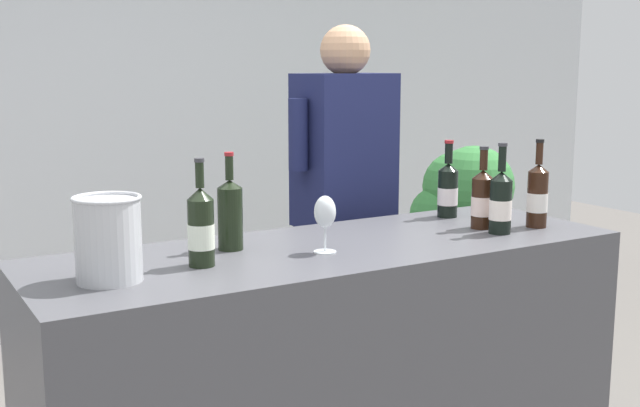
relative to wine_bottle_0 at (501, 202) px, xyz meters
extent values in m
cube|color=silver|center=(-0.63, 2.74, 0.27)|extent=(8.00, 0.10, 2.80)
cube|color=#4C4C51|center=(-0.63, 0.14, -0.62)|extent=(2.06, 0.70, 1.02)
cylinder|color=black|center=(0.00, 0.00, -0.02)|extent=(0.08, 0.08, 0.20)
cone|color=black|center=(0.00, 0.00, 0.10)|extent=(0.08, 0.08, 0.03)
cylinder|color=black|center=(0.00, 0.00, 0.16)|extent=(0.03, 0.03, 0.09)
cylinder|color=#333338|center=(0.00, 0.00, 0.21)|extent=(0.03, 0.03, 0.01)
cylinder|color=white|center=(0.00, 0.00, -0.03)|extent=(0.08, 0.08, 0.07)
cylinder|color=black|center=(-0.95, 0.26, -0.01)|extent=(0.08, 0.08, 0.21)
cone|color=black|center=(-0.95, 0.26, 0.11)|extent=(0.08, 0.08, 0.03)
cylinder|color=black|center=(-0.95, 0.26, 0.16)|extent=(0.03, 0.03, 0.08)
cylinder|color=maroon|center=(-0.95, 0.26, 0.21)|extent=(0.03, 0.03, 0.01)
cylinder|color=black|center=(0.04, 0.35, -0.02)|extent=(0.08, 0.08, 0.19)
cone|color=black|center=(0.04, 0.35, 0.09)|extent=(0.08, 0.08, 0.03)
cylinder|color=black|center=(0.04, 0.35, 0.14)|extent=(0.03, 0.03, 0.08)
cylinder|color=maroon|center=(0.04, 0.35, 0.19)|extent=(0.04, 0.04, 0.01)
cylinder|color=silver|center=(0.04, 0.35, -0.03)|extent=(0.08, 0.08, 0.07)
cylinder|color=black|center=(0.01, 0.10, -0.02)|extent=(0.08, 0.08, 0.19)
cone|color=black|center=(0.01, 0.10, 0.09)|extent=(0.08, 0.08, 0.03)
cylinder|color=black|center=(0.01, 0.10, 0.14)|extent=(0.03, 0.03, 0.08)
cylinder|color=#333338|center=(0.01, 0.10, 0.19)|extent=(0.03, 0.03, 0.01)
cylinder|color=beige|center=(0.01, 0.10, -0.03)|extent=(0.08, 0.08, 0.07)
cylinder|color=black|center=(0.20, 0.02, -0.01)|extent=(0.08, 0.08, 0.21)
cone|color=black|center=(0.20, 0.02, 0.11)|extent=(0.08, 0.08, 0.03)
cylinder|color=black|center=(0.20, 0.02, 0.17)|extent=(0.03, 0.03, 0.08)
cylinder|color=black|center=(0.20, 0.02, 0.21)|extent=(0.03, 0.03, 0.01)
cylinder|color=silver|center=(0.20, 0.02, -0.02)|extent=(0.08, 0.08, 0.07)
cylinder|color=black|center=(-1.12, 0.10, -0.01)|extent=(0.08, 0.08, 0.21)
cone|color=black|center=(-1.12, 0.10, 0.11)|extent=(0.08, 0.08, 0.04)
cylinder|color=black|center=(-1.12, 0.10, 0.17)|extent=(0.03, 0.03, 0.08)
cylinder|color=#333338|center=(-1.12, 0.10, 0.21)|extent=(0.03, 0.03, 0.01)
cylinder|color=silver|center=(-1.12, 0.10, -0.02)|extent=(0.08, 0.08, 0.08)
cylinder|color=silver|center=(-0.70, 0.07, -0.11)|extent=(0.08, 0.08, 0.00)
cylinder|color=silver|center=(-0.70, 0.07, -0.07)|extent=(0.01, 0.01, 0.08)
ellipsoid|color=silver|center=(-0.70, 0.07, 0.02)|extent=(0.07, 0.07, 0.11)
ellipsoid|color=maroon|center=(-0.70, 0.07, 0.00)|extent=(0.06, 0.06, 0.04)
cylinder|color=silver|center=(-1.41, 0.07, 0.00)|extent=(0.19, 0.19, 0.24)
torus|color=silver|center=(-1.41, 0.07, 0.13)|extent=(0.19, 0.19, 0.01)
cube|color=black|center=(-0.20, 0.75, -0.66)|extent=(0.41, 0.29, 0.94)
cube|color=#191E47|center=(-0.20, 0.75, 0.13)|extent=(0.45, 0.30, 0.64)
sphere|color=tan|center=(-0.20, 0.75, 0.55)|extent=(0.21, 0.21, 0.21)
cylinder|color=#191E47|center=(0.05, 0.79, 0.21)|extent=(0.08, 0.08, 0.29)
cylinder|color=#191E47|center=(-0.44, 0.72, 0.21)|extent=(0.08, 0.08, 0.29)
cylinder|color=brown|center=(0.77, 1.21, -0.98)|extent=(0.33, 0.33, 0.31)
sphere|color=#387F3D|center=(0.85, 1.16, -0.13)|extent=(0.35, 0.35, 0.35)
sphere|color=#387F3D|center=(0.83, 1.22, -0.17)|extent=(0.39, 0.39, 0.39)
sphere|color=#387F3D|center=(0.72, 1.24, -0.32)|extent=(0.32, 0.32, 0.32)
sphere|color=#387F3D|center=(0.88, 1.14, -0.16)|extent=(0.44, 0.44, 0.44)
sphere|color=#387F3D|center=(0.86, 1.32, -0.36)|extent=(0.42, 0.42, 0.42)
sphere|color=#387F3D|center=(0.75, 1.13, -0.45)|extent=(0.30, 0.30, 0.30)
cylinder|color=#4C3823|center=(0.77, 1.21, -0.52)|extent=(0.05, 0.05, 0.60)
camera|label=1|loc=(-2.00, -2.12, 0.50)|focal=44.58mm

